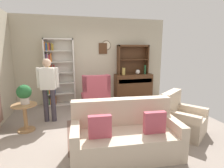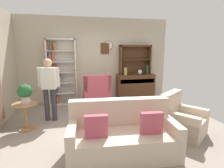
% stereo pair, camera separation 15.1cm
% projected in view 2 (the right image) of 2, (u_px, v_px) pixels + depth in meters
% --- Properties ---
extents(ground_plane, '(5.40, 4.60, 0.02)m').
position_uv_depth(ground_plane, '(110.00, 125.00, 4.23)').
color(ground_plane, gray).
extents(wall_back, '(5.00, 0.09, 2.80)m').
position_uv_depth(wall_back, '(97.00, 60.00, 6.00)').
color(wall_back, '#BCB299').
rests_on(wall_back, ground_plane).
extents(area_rug, '(2.40, 1.60, 0.01)m').
position_uv_depth(area_rug, '(121.00, 129.00, 3.99)').
color(area_rug, brown).
rests_on(area_rug, ground_plane).
extents(bookshelf, '(0.90, 0.30, 2.10)m').
position_uv_depth(bookshelf, '(60.00, 73.00, 5.62)').
color(bookshelf, silver).
rests_on(bookshelf, ground_plane).
extents(sideboard, '(1.30, 0.45, 0.92)m').
position_uv_depth(sideboard, '(135.00, 86.00, 6.19)').
color(sideboard, '#4C2D19').
rests_on(sideboard, ground_plane).
extents(sideboard_hutch, '(1.10, 0.26, 1.00)m').
position_uv_depth(sideboard_hutch, '(135.00, 56.00, 6.09)').
color(sideboard_hutch, '#4C2D19').
rests_on(sideboard_hutch, sideboard).
extents(vase_tall, '(0.11, 0.11, 0.24)m').
position_uv_depth(vase_tall, '(126.00, 71.00, 5.93)').
color(vase_tall, tan).
rests_on(vase_tall, sideboard).
extents(vase_round, '(0.15, 0.15, 0.17)m').
position_uv_depth(vase_round, '(140.00, 72.00, 6.06)').
color(vase_round, beige).
rests_on(vase_round, sideboard).
extents(bottle_wine, '(0.07, 0.07, 0.32)m').
position_uv_depth(bottle_wine, '(147.00, 70.00, 6.08)').
color(bottle_wine, '#194223').
rests_on(bottle_wine, sideboard).
extents(couch_floral, '(1.86, 0.99, 0.90)m').
position_uv_depth(couch_floral, '(122.00, 136.00, 3.02)').
color(couch_floral, beige).
rests_on(couch_floral, ground_plane).
extents(armchair_floral, '(1.07, 1.07, 0.88)m').
position_uv_depth(armchair_floral, '(182.00, 121.00, 3.71)').
color(armchair_floral, beige).
rests_on(armchair_floral, ground_plane).
extents(wingback_chair, '(0.79, 0.81, 1.05)m').
position_uv_depth(wingback_chair, '(97.00, 96.00, 5.29)').
color(wingback_chair, '#B74C5B').
rests_on(wingback_chair, ground_plane).
extents(plant_stand, '(0.52, 0.52, 0.61)m').
position_uv_depth(plant_stand, '(26.00, 113.00, 3.92)').
color(plant_stand, '#997047').
rests_on(plant_stand, ground_plane).
extents(potted_plant_large, '(0.31, 0.31, 0.42)m').
position_uv_depth(potted_plant_large, '(25.00, 92.00, 3.86)').
color(potted_plant_large, beige).
rests_on(potted_plant_large, plant_stand).
extents(person_reading, '(0.53, 0.25, 1.56)m').
position_uv_depth(person_reading, '(49.00, 85.00, 4.33)').
color(person_reading, '#38333D').
rests_on(person_reading, ground_plane).
extents(coffee_table, '(0.80, 0.50, 0.42)m').
position_uv_depth(coffee_table, '(114.00, 116.00, 3.84)').
color(coffee_table, '#4C2D19').
rests_on(coffee_table, ground_plane).
extents(book_stack, '(0.22, 0.16, 0.07)m').
position_uv_depth(book_stack, '(113.00, 110.00, 3.90)').
color(book_stack, gold).
rests_on(book_stack, coffee_table).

